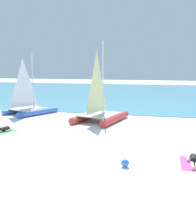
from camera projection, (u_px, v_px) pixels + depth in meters
ground_plane at (114, 117)px, 23.01m from camera, size 120.00×120.00×0.00m
ocean_water at (141, 93)px, 42.93m from camera, size 120.00×40.00×0.05m
sailboat_red at (100, 110)px, 20.93m from camera, size 3.71×5.03×5.95m
sailboat_blue at (29, 105)px, 24.11m from camera, size 4.06×4.78×5.30m
towel_left at (2, 132)px, 17.61m from camera, size 1.59×2.13×0.01m
sunbather_left at (2, 130)px, 17.64m from camera, size 0.82×1.54×0.30m
towel_right at (194, 164)px, 11.92m from camera, size 1.12×1.91×0.01m
sunbather_right at (194, 160)px, 11.96m from camera, size 0.54×1.56×0.30m
beach_ball at (125, 163)px, 11.51m from camera, size 0.34×0.34×0.34m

